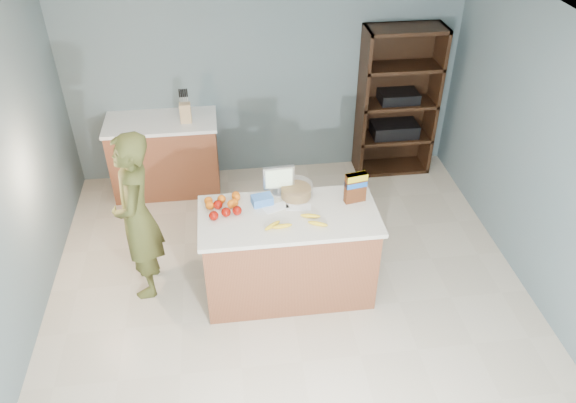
{
  "coord_description": "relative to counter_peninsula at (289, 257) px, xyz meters",
  "views": [
    {
      "loc": [
        -0.49,
        -3.52,
        3.82
      ],
      "look_at": [
        0.0,
        0.35,
        1.0
      ],
      "focal_mm": 35.0,
      "sensor_mm": 36.0,
      "label": 1
    }
  ],
  "objects": [
    {
      "name": "blue_carton",
      "position": [
        -0.21,
        0.18,
        0.52
      ],
      "size": [
        0.2,
        0.15,
        0.08
      ],
      "primitive_type": "cube",
      "rotation": [
        0.0,
        0.0,
        0.21
      ],
      "color": "blue",
      "rests_on": "counter_peninsula"
    },
    {
      "name": "cereal_box",
      "position": [
        0.61,
        0.12,
        0.65
      ],
      "size": [
        0.2,
        0.1,
        0.28
      ],
      "color": "#592B14",
      "rests_on": "counter_peninsula"
    },
    {
      "name": "tv",
      "position": [
        -0.05,
        0.32,
        0.64
      ],
      "size": [
        0.28,
        0.12,
        0.28
      ],
      "color": "silver",
      "rests_on": "counter_peninsula"
    },
    {
      "name": "walls",
      "position": [
        0.0,
        -0.3,
        1.24
      ],
      "size": [
        4.52,
        5.02,
        2.51
      ],
      "color": "slate",
      "rests_on": "ground"
    },
    {
      "name": "envelopes",
      "position": [
        -0.0,
        0.1,
        0.49
      ],
      "size": [
        0.44,
        0.18,
        0.0
      ],
      "color": "white",
      "rests_on": "counter_peninsula"
    },
    {
      "name": "salad_bowl",
      "position": [
        0.1,
        0.26,
        0.54
      ],
      "size": [
        0.3,
        0.3,
        0.13
      ],
      "color": "#267219",
      "rests_on": "counter_peninsula"
    },
    {
      "name": "oranges",
      "position": [
        -0.53,
        0.22,
        0.52
      ],
      "size": [
        0.32,
        0.2,
        0.08
      ],
      "color": "orange",
      "rests_on": "counter_peninsula"
    },
    {
      "name": "knife_block",
      "position": [
        -0.91,
        1.83,
        0.6
      ],
      "size": [
        0.12,
        0.1,
        0.31
      ],
      "color": "tan",
      "rests_on": "back_cabinet"
    },
    {
      "name": "back_cabinet",
      "position": [
        -1.2,
        1.9,
        0.04
      ],
      "size": [
        1.24,
        0.62,
        0.9
      ],
      "color": "brown",
      "rests_on": "ground"
    },
    {
      "name": "floor",
      "position": [
        0.0,
        -0.3,
        -0.42
      ],
      "size": [
        4.5,
        5.0,
        0.02
      ],
      "primitive_type": "cube",
      "color": "beige",
      "rests_on": "ground"
    },
    {
      "name": "shelving_unit",
      "position": [
        1.55,
        2.05,
        0.45
      ],
      "size": [
        0.9,
        0.4,
        1.8
      ],
      "color": "black",
      "rests_on": "ground"
    },
    {
      "name": "bananas",
      "position": [
        0.04,
        -0.15,
        0.5
      ],
      "size": [
        0.55,
        0.21,
        0.04
      ],
      "color": "yellow",
      "rests_on": "counter_peninsula"
    },
    {
      "name": "apples",
      "position": [
        -0.55,
        0.07,
        0.53
      ],
      "size": [
        0.28,
        0.24,
        0.08
      ],
      "color": "#8F0C04",
      "rests_on": "counter_peninsula"
    },
    {
      "name": "counter_peninsula",
      "position": [
        0.0,
        0.0,
        0.0
      ],
      "size": [
        1.56,
        0.76,
        0.9
      ],
      "color": "brown",
      "rests_on": "ground"
    },
    {
      "name": "person",
      "position": [
        -1.32,
        0.23,
        0.4
      ],
      "size": [
        0.41,
        0.61,
        1.64
      ],
      "primitive_type": "imported",
      "rotation": [
        0.0,
        0.0,
        -1.54
      ],
      "color": "#484B1F",
      "rests_on": "ground"
    }
  ]
}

